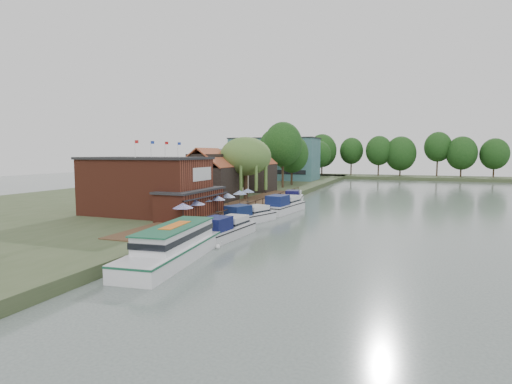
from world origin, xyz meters
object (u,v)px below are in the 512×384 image
(umbrella_3, at_px, (218,205))
(cruiser_2, at_px, (284,203))
(cottage_b, at_px, (218,172))
(umbrella_2, at_px, (203,206))
(umbrella_4, at_px, (228,202))
(swan, at_px, (218,246))
(umbrella_5, at_px, (240,199))
(cruiser_1, at_px, (248,213))
(tour_boat, at_px, (172,244))
(willow, at_px, (246,168))
(umbrella_0, at_px, (183,214))
(pub, at_px, (159,186))
(cottage_c, at_px, (256,170))
(umbrella_1, at_px, (195,210))
(hotel_block, at_px, (274,159))
(cruiser_0, at_px, (226,226))
(cottage_a, at_px, (208,175))
(umbrella_6, at_px, (248,196))
(cruiser_3, at_px, (294,196))

(umbrella_3, height_order, cruiser_2, umbrella_3)
(cottage_b, bearing_deg, umbrella_2, -68.04)
(umbrella_4, bearing_deg, swan, -68.66)
(umbrella_5, relative_size, cruiser_1, 0.24)
(umbrella_3, height_order, tour_boat, umbrella_3)
(cottage_b, bearing_deg, willow, -33.69)
(umbrella_0, relative_size, swan, 5.40)
(pub, height_order, umbrella_2, pub)
(cottage_c, height_order, cruiser_2, cottage_c)
(umbrella_0, distance_m, umbrella_2, 6.40)
(cruiser_1, bearing_deg, umbrella_1, -99.36)
(cottage_b, relative_size, tour_boat, 0.72)
(hotel_block, distance_m, cruiser_0, 78.64)
(umbrella_0, xyz_separation_m, cruiser_1, (3.43, 9.93, -1.11))
(umbrella_2, bearing_deg, umbrella_0, -81.31)
(umbrella_0, bearing_deg, umbrella_5, 90.01)
(umbrella_0, bearing_deg, cruiser_1, 70.95)
(cottage_a, distance_m, umbrella_6, 8.47)
(umbrella_0, height_order, umbrella_3, same)
(umbrella_2, distance_m, umbrella_6, 12.29)
(umbrella_0, bearing_deg, willow, 97.23)
(cruiser_0, xyz_separation_m, swan, (1.33, -4.65, -0.98))
(umbrella_0, xyz_separation_m, cruiser_3, (3.47, 31.64, -1.11))
(umbrella_6, bearing_deg, tour_boat, -80.67)
(umbrella_1, xyz_separation_m, umbrella_3, (0.41, 4.95, 0.00))
(willow, distance_m, umbrella_5, 11.38)
(cruiser_2, bearing_deg, hotel_block, 116.77)
(cottage_b, height_order, tour_boat, cottage_b)
(pub, bearing_deg, umbrella_2, 7.32)
(umbrella_2, bearing_deg, umbrella_1, -77.72)
(umbrella_5, bearing_deg, cruiser_3, 77.92)
(cottage_b, xyz_separation_m, umbrella_5, (10.74, -15.18, -2.96))
(hotel_block, xyz_separation_m, swan, (20.78, -80.61, -6.93))
(cruiser_3, bearing_deg, umbrella_5, -111.33)
(umbrella_1, height_order, umbrella_5, same)
(hotel_block, xyz_separation_m, umbrella_5, (14.74, -61.18, -4.86))
(cruiser_0, bearing_deg, umbrella_5, 111.97)
(willow, bearing_deg, cruiser_3, 42.00)
(cottage_c, bearing_deg, tour_boat, -77.02)
(pub, distance_m, umbrella_6, 14.80)
(cruiser_0, height_order, swan, cruiser_0)
(pub, xyz_separation_m, willow, (3.50, 20.00, 1.56))
(umbrella_2, distance_m, umbrella_4, 4.95)
(umbrella_5, distance_m, cruiser_2, 7.01)
(umbrella_4, bearing_deg, cruiser_1, -20.43)
(willow, distance_m, cruiser_2, 11.01)
(umbrella_0, height_order, umbrella_2, same)
(umbrella_4, bearing_deg, cottage_a, 129.78)
(cottage_c, distance_m, umbrella_6, 22.24)
(pub, distance_m, hotel_block, 71.49)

